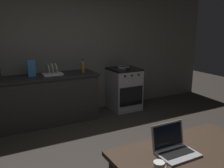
{
  "coord_description": "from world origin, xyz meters",
  "views": [
    {
      "loc": [
        -1.41,
        -2.13,
        1.76
      ],
      "look_at": [
        0.23,
        0.97,
        0.92
      ],
      "focal_mm": 39.17,
      "sensor_mm": 36.0,
      "label": 1
    }
  ],
  "objects": [
    {
      "name": "laptop",
      "position": [
        -0.13,
        -0.79,
        0.8
      ],
      "size": [
        0.32,
        0.26,
        0.23
      ],
      "rotation": [
        0.0,
        0.0,
        -0.04
      ],
      "color": "#99999E",
      "rests_on": "dining_table"
    },
    {
      "name": "cereal_box",
      "position": [
        -0.69,
        2.23,
        1.03
      ],
      "size": [
        0.13,
        0.05,
        0.29
      ],
      "color": "#3372B2",
      "rests_on": "kitchen_counter"
    },
    {
      "name": "dish_rack",
      "position": [
        -0.34,
        2.21,
        0.93
      ],
      "size": [
        0.34,
        0.26,
        0.21
      ],
      "color": "silver",
      "rests_on": "kitchen_counter"
    },
    {
      "name": "back_wall",
      "position": [
        0.3,
        2.56,
        1.28
      ],
      "size": [
        6.4,
        0.1,
        2.56
      ],
      "primitive_type": "cube",
      "color": "#5A5A54",
      "rests_on": "ground_plane"
    },
    {
      "name": "frying_pan",
      "position": [
        1.15,
        2.18,
        0.91
      ],
      "size": [
        0.24,
        0.41,
        0.05
      ],
      "color": "gray",
      "rests_on": "stove_oven"
    },
    {
      "name": "stove_oven",
      "position": [
        1.17,
        2.2,
        0.44
      ],
      "size": [
        0.6,
        0.62,
        0.89
      ],
      "color": "gray",
      "rests_on": "ground_plane"
    },
    {
      "name": "coffee_mug",
      "position": [
        -0.42,
        -0.96,
        0.8
      ],
      "size": [
        0.12,
        0.08,
        0.09
      ],
      "color": "silver",
      "rests_on": "dining_table"
    },
    {
      "name": "bottle",
      "position": [
        0.24,
        2.16,
        1.01
      ],
      "size": [
        0.07,
        0.07,
        0.26
      ],
      "color": "#8C601E",
      "rests_on": "kitchen_counter"
    },
    {
      "name": "kitchen_counter",
      "position": [
        -0.61,
        2.21,
        0.45
      ],
      "size": [
        2.16,
        0.64,
        0.89
      ],
      "color": "#282623",
      "rests_on": "ground_plane"
    },
    {
      "name": "dining_table",
      "position": [
        -0.01,
        -0.9,
        0.68
      ],
      "size": [
        1.26,
        0.83,
        0.75
      ],
      "color": "#332319",
      "rests_on": "ground_plane"
    }
  ]
}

